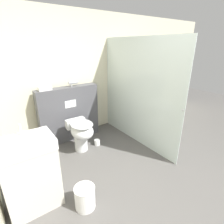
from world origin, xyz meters
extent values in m
plane|color=#565451|center=(0.00, 0.00, 0.00)|extent=(12.00, 12.00, 0.00)
cube|color=beige|center=(0.00, 2.37, 1.25)|extent=(8.00, 0.06, 2.50)
cube|color=#4C4C51|center=(-0.29, 2.17, 0.55)|extent=(1.21, 0.21, 1.10)
cube|color=white|center=(-0.29, 2.06, 0.79)|extent=(0.22, 0.01, 0.14)
cube|color=silver|center=(0.77, 1.33, 1.00)|extent=(0.01, 2.02, 2.00)
sphere|color=#B2B2B7|center=(0.77, 0.35, 0.96)|extent=(0.04, 0.04, 0.04)
cylinder|color=white|center=(-0.31, 1.64, 0.20)|extent=(0.24, 0.24, 0.39)
ellipsoid|color=white|center=(-0.31, 1.56, 0.42)|extent=(0.39, 0.47, 0.26)
ellipsoid|color=white|center=(-0.31, 1.56, 0.56)|extent=(0.38, 0.46, 0.02)
cube|color=white|center=(-0.31, 1.84, 0.48)|extent=(0.36, 0.13, 0.17)
cube|color=beige|center=(-1.31, 0.86, 0.40)|extent=(0.58, 0.41, 0.80)
cube|color=white|center=(-1.31, 0.86, 0.86)|extent=(0.59, 0.42, 0.12)
cylinder|color=silver|center=(-1.31, 0.98, 0.99)|extent=(0.02, 0.02, 0.14)
cylinder|color=#B7B7BC|center=(-0.16, 2.16, 1.18)|extent=(0.18, 0.06, 0.06)
cone|color=#B7B7BC|center=(-0.05, 2.16, 1.18)|extent=(0.03, 0.05, 0.05)
cylinder|color=#B7B7BC|center=(-0.19, 2.16, 1.14)|extent=(0.03, 0.03, 0.07)
cube|color=white|center=(-0.70, 2.17, 1.14)|extent=(0.22, 0.14, 0.07)
cylinder|color=white|center=(0.02, 1.61, 0.06)|extent=(0.11, 0.11, 0.11)
cylinder|color=silver|center=(-0.83, 0.48, 0.14)|extent=(0.25, 0.25, 0.28)
cylinder|color=silver|center=(-0.83, 0.48, 0.28)|extent=(0.25, 0.25, 0.01)
camera|label=1|loc=(-1.48, -1.00, 1.86)|focal=28.00mm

